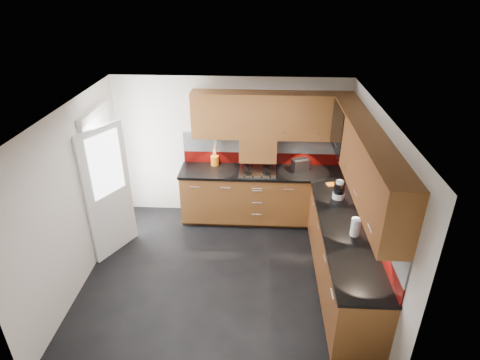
# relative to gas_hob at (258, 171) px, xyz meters

# --- Properties ---
(room) EXTENTS (4.00, 3.80, 2.64)m
(room) POSITION_rel_gas_hob_xyz_m (-0.45, -1.47, 0.54)
(room) COLOR black
(base_cabinets) EXTENTS (2.70, 3.20, 0.95)m
(base_cabinets) POSITION_rel_gas_hob_xyz_m (0.62, -0.75, -0.52)
(base_cabinets) COLOR brown
(base_cabinets) RESTS_ON room
(countertop) EXTENTS (2.72, 3.22, 0.04)m
(countertop) POSITION_rel_gas_hob_xyz_m (0.60, -0.77, -0.04)
(countertop) COLOR black
(countertop) RESTS_ON base_cabinets
(backsplash) EXTENTS (2.70, 3.20, 0.54)m
(backsplash) POSITION_rel_gas_hob_xyz_m (0.83, -0.54, 0.25)
(backsplash) COLOR maroon
(backsplash) RESTS_ON countertop
(upper_cabinets) EXTENTS (2.50, 3.20, 0.72)m
(upper_cabinets) POSITION_rel_gas_hob_xyz_m (0.78, -0.69, 0.88)
(upper_cabinets) COLOR brown
(upper_cabinets) RESTS_ON room
(extractor_hood) EXTENTS (0.60, 0.33, 0.40)m
(extractor_hood) POSITION_rel_gas_hob_xyz_m (0.00, 0.17, 0.32)
(extractor_hood) COLOR brown
(extractor_hood) RESTS_ON room
(glass_cabinet) EXTENTS (0.32, 0.80, 0.66)m
(glass_cabinet) POSITION_rel_gas_hob_xyz_m (1.26, -0.40, 0.91)
(glass_cabinet) COLOR black
(glass_cabinet) RESTS_ON room
(back_door) EXTENTS (0.42, 1.19, 2.04)m
(back_door) POSITION_rel_gas_hob_xyz_m (-2.23, -0.72, 0.08)
(back_door) COLOR white
(back_door) RESTS_ON room
(gas_hob) EXTENTS (0.59, 0.52, 0.05)m
(gas_hob) POSITION_rel_gas_hob_xyz_m (0.00, 0.00, 0.00)
(gas_hob) COLOR silver
(gas_hob) RESTS_ON countertop
(utensil_pot) EXTENTS (0.13, 0.13, 0.47)m
(utensil_pot) POSITION_rel_gas_hob_xyz_m (-0.72, 0.22, 0.09)
(utensil_pot) COLOR #C96412
(utensil_pot) RESTS_ON countertop
(toaster) EXTENTS (0.31, 0.25, 0.19)m
(toaster) POSITION_rel_gas_hob_xyz_m (0.69, 0.12, 0.08)
(toaster) COLOR silver
(toaster) RESTS_ON countertop
(food_processor) EXTENTS (0.17, 0.17, 0.28)m
(food_processor) POSITION_rel_gas_hob_xyz_m (1.17, -0.79, 0.11)
(food_processor) COLOR white
(food_processor) RESTS_ON countertop
(paper_towel) EXTENTS (0.13, 0.13, 0.23)m
(paper_towel) POSITION_rel_gas_hob_xyz_m (1.22, -1.70, 0.10)
(paper_towel) COLOR white
(paper_towel) RESTS_ON countertop
(orange_cloth) EXTENTS (0.16, 0.14, 0.01)m
(orange_cloth) POSITION_rel_gas_hob_xyz_m (1.13, -0.39, -0.01)
(orange_cloth) COLOR orange
(orange_cloth) RESTS_ON countertop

